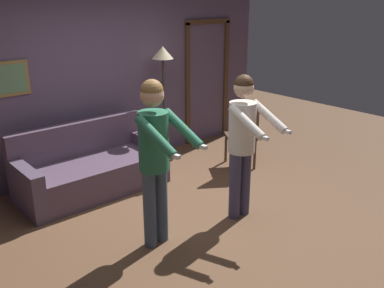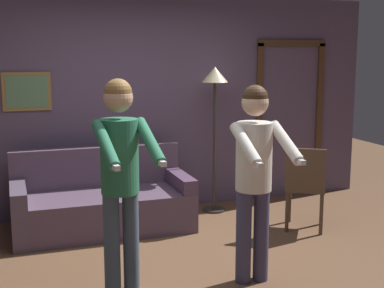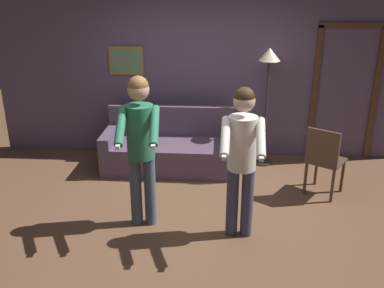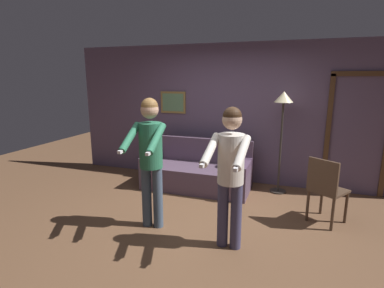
{
  "view_description": "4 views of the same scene",
  "coord_description": "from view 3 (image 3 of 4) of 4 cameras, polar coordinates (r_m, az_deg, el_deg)",
  "views": [
    {
      "loc": [
        -2.81,
        -3.41,
        2.47
      ],
      "look_at": [
        -0.01,
        -0.16,
        0.96
      ],
      "focal_mm": 40.0,
      "sensor_mm": 36.0,
      "label": 1
    },
    {
      "loc": [
        -1.34,
        -4.27,
        1.93
      ],
      "look_at": [
        0.01,
        -0.34,
        1.21
      ],
      "focal_mm": 50.0,
      "sensor_mm": 36.0,
      "label": 2
    },
    {
      "loc": [
        0.3,
        -4.48,
        2.65
      ],
      "look_at": [
        0.02,
        -0.23,
        1.01
      ],
      "focal_mm": 40.0,
      "sensor_mm": 36.0,
      "label": 3
    },
    {
      "loc": [
        1.2,
        -3.57,
        1.98
      ],
      "look_at": [
        0.0,
        -0.15,
        1.17
      ],
      "focal_mm": 28.0,
      "sensor_mm": 36.0,
      "label": 4
    }
  ],
  "objects": [
    {
      "name": "dining_chair_distant",
      "position": [
        5.69,
        17.2,
        -1.8
      ],
      "size": [
        0.58,
        0.58,
        0.93
      ],
      "color": "#4C3828",
      "rests_on": "ground_plane"
    },
    {
      "name": "person_standing_right",
      "position": [
        4.41,
        6.69,
        -0.89
      ],
      "size": [
        0.45,
        0.68,
        1.67
      ],
      "color": "#3F3D5F",
      "rests_on": "ground_plane"
    },
    {
      "name": "couch",
      "position": [
        6.37,
        -3.02,
        -0.81
      ],
      "size": [
        1.9,
        0.86,
        0.87
      ],
      "color": "#564256",
      "rests_on": "ground_plane"
    },
    {
      "name": "ground_plane",
      "position": [
        5.21,
        -0.0,
        -9.46
      ],
      "size": [
        12.0,
        12.0,
        0.0
      ],
      "primitive_type": "plane",
      "color": "brown"
    },
    {
      "name": "torchiere_lamp",
      "position": [
        6.28,
        10.17,
        9.64
      ],
      "size": [
        0.31,
        0.31,
        1.76
      ],
      "color": "#332D28",
      "rests_on": "ground_plane"
    },
    {
      "name": "back_wall_assembly",
      "position": [
        6.64,
        1.39,
        9.36
      ],
      "size": [
        6.4,
        0.1,
        2.6
      ],
      "color": "#5A4A66",
      "rests_on": "ground_plane"
    },
    {
      "name": "person_standing_left",
      "position": [
        4.62,
        -6.9,
        0.71
      ],
      "size": [
        0.47,
        0.7,
        1.73
      ],
      "color": "#415368",
      "rests_on": "ground_plane"
    }
  ]
}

